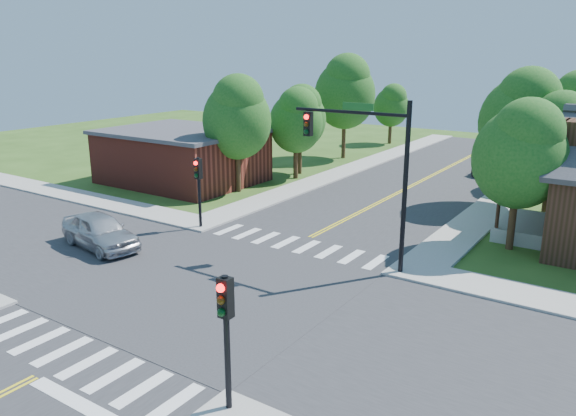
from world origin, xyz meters
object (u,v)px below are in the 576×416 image
Objects in this scene: signal_mast_ne at (368,156)px; signal_pole_nw at (198,180)px; signal_pole_se at (226,319)px; car_silver at (100,232)px; car_dgrey at (493,164)px.

signal_mast_ne is 1.89× the size of signal_pole_nw.
car_silver is (-13.09, 6.35, -1.84)m from signal_pole_se.
signal_mast_ne is 13.03m from car_silver.
signal_pole_se is 14.66m from car_silver.
car_silver is at bearing -112.88° from car_dgrey.
car_silver is at bearing -111.24° from signal_pole_nw.
car_dgrey is (-2.10, 33.82, -1.91)m from signal_pole_se.
car_dgrey is at bearing -11.32° from car_silver.
car_silver is 29.59m from car_dgrey.
signal_pole_nw is 0.73× the size of car_dgrey.
car_dgrey is (10.99, 27.47, -0.07)m from car_silver.
signal_pole_nw is 24.46m from car_dgrey.
signal_pole_se is at bearing -105.41° from car_silver.
signal_pole_se is 15.84m from signal_pole_nw.
signal_pole_se is 1.00× the size of signal_pole_nw.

